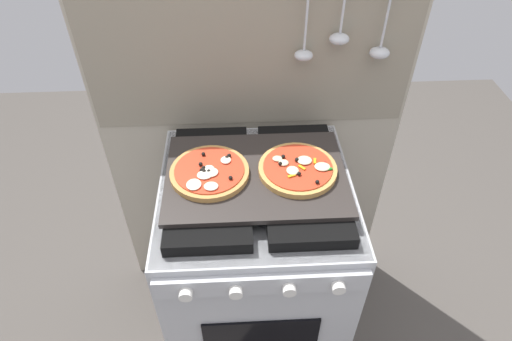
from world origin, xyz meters
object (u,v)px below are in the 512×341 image
(baking_tray, at_px, (256,175))
(pizza_right, at_px, (298,169))
(stove, at_px, (256,266))
(pizza_left, at_px, (209,172))

(baking_tray, bearing_deg, pizza_right, -0.69)
(stove, bearing_deg, pizza_left, -179.77)
(stove, relative_size, pizza_right, 3.83)
(stove, relative_size, baking_tray, 1.67)
(stove, xyz_separation_m, pizza_left, (-0.14, -0.00, 0.48))
(baking_tray, relative_size, pizza_left, 2.30)
(stove, relative_size, pizza_left, 3.83)
(stove, height_order, pizza_right, pizza_right)
(baking_tray, xyz_separation_m, pizza_left, (-0.14, -0.00, 0.02))
(stove, distance_m, baking_tray, 0.46)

